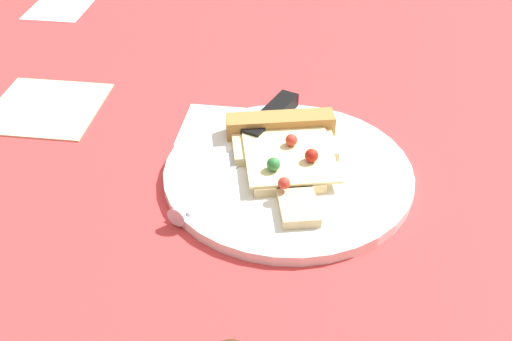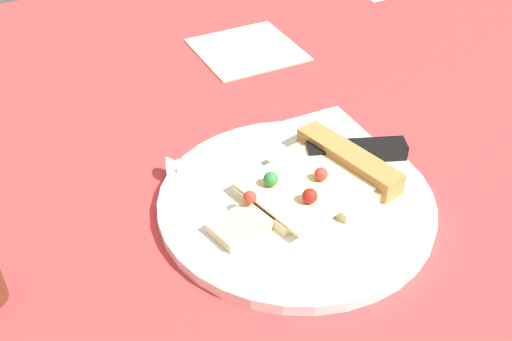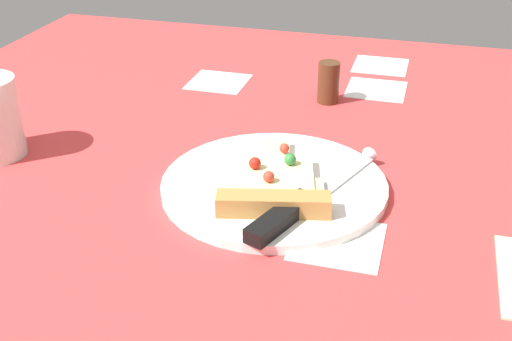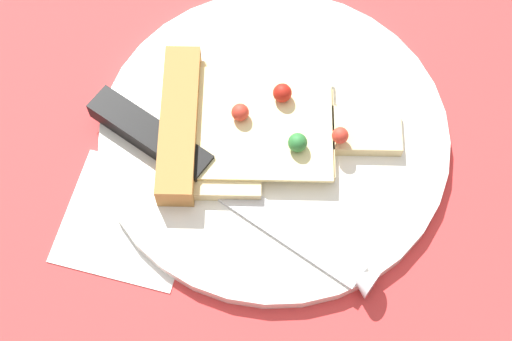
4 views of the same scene
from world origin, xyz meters
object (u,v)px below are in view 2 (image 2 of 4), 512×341
Objects in this scene: plate at (295,203)px; knife at (311,155)px; napkin at (247,49)px; pizza_slice at (315,181)px.

knife is (-4.35, -4.56, 1.16)cm from plate.
knife is 26.73cm from napkin.
knife is at bearing 78.25° from napkin.
plate is 2.88cm from pizza_slice.
plate reaches higher than napkin.
pizza_slice is 31.03cm from napkin.
napkin is (-5.44, -26.13, -1.52)cm from knife.
napkin is (-9.79, -30.69, -0.36)cm from plate.
knife is at bearing -133.65° from plate.
plate is at bearing 72.31° from napkin.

